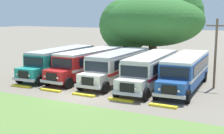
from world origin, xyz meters
The scene contains 14 objects.
ground_plane centered at (0.00, 0.00, 0.00)m, with size 220.00×220.00×0.00m, color slate.
foreground_grass_strip centered at (0.00, -7.10, 0.00)m, with size 80.00×10.10×0.01m, color olive.
parked_bus_slot_0 centered at (-6.69, 6.09, 1.58)m, with size 2.95×10.87×2.82m.
parked_bus_slot_1 centered at (-3.40, 6.44, 1.58)m, with size 3.12×10.90×2.82m.
parked_bus_slot_2 centered at (-0.07, 6.38, 1.58)m, with size 2.80×10.85×2.82m.
parked_bus_slot_3 centered at (3.43, 5.78, 1.58)m, with size 3.22×10.92×2.82m.
parked_bus_slot_4 centered at (6.33, 6.61, 1.58)m, with size 3.23×10.92×2.82m.
curb_wheelstop_0 centered at (-6.54, 0.08, 0.07)m, with size 2.00×0.36×0.15m, color yellow.
curb_wheelstop_1 centered at (-3.27, 0.08, 0.07)m, with size 2.00×0.36×0.15m, color yellow.
curb_wheelstop_2 centered at (0.00, 0.08, 0.07)m, with size 2.00×0.36×0.15m, color yellow.
curb_wheelstop_3 centered at (3.27, 0.08, 0.07)m, with size 2.00×0.36×0.15m, color yellow.
curb_wheelstop_4 centered at (6.54, 0.08, 0.07)m, with size 2.00×0.36×0.15m, color yellow.
broad_shade_tree centered at (-0.62, 16.98, 5.69)m, with size 12.74×11.61×9.62m.
utility_pole centered at (8.59, 7.63, 3.24)m, with size 1.80×0.20×6.01m.
Camera 1 is at (13.32, -20.41, 6.38)m, focal length 50.90 mm.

